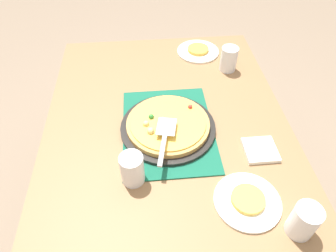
% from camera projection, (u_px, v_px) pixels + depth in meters
% --- Properties ---
extents(ground_plane, '(8.00, 8.00, 0.00)m').
position_uv_depth(ground_plane, '(168.00, 217.00, 1.75)').
color(ground_plane, '#84705B').
extents(dining_table, '(1.40, 1.00, 0.75)m').
position_uv_depth(dining_table, '(168.00, 147.00, 1.28)').
color(dining_table, olive).
rests_on(dining_table, ground_plane).
extents(placemat, '(0.48, 0.36, 0.01)m').
position_uv_depth(placemat, '(168.00, 129.00, 1.20)').
color(placemat, '#145B42').
rests_on(placemat, dining_table).
extents(pizza_pan, '(0.38, 0.38, 0.01)m').
position_uv_depth(pizza_pan, '(168.00, 127.00, 1.20)').
color(pizza_pan, black).
rests_on(pizza_pan, placemat).
extents(pizza, '(0.33, 0.33, 0.05)m').
position_uv_depth(pizza, '(168.00, 124.00, 1.18)').
color(pizza, tan).
rests_on(pizza, pizza_pan).
extents(plate_near_left, '(0.22, 0.22, 0.01)m').
position_uv_depth(plate_near_left, '(247.00, 201.00, 0.98)').
color(plate_near_left, white).
rests_on(plate_near_left, dining_table).
extents(plate_far_right, '(0.22, 0.22, 0.01)m').
position_uv_depth(plate_far_right, '(198.00, 51.00, 1.59)').
color(plate_far_right, white).
rests_on(plate_far_right, dining_table).
extents(served_slice_left, '(0.11, 0.11, 0.02)m').
position_uv_depth(served_slice_left, '(248.00, 199.00, 0.97)').
color(served_slice_left, '#EAB747').
rests_on(served_slice_left, plate_near_left).
extents(served_slice_right, '(0.11, 0.11, 0.02)m').
position_uv_depth(served_slice_right, '(198.00, 49.00, 1.58)').
color(served_slice_right, gold).
rests_on(served_slice_right, plate_far_right).
extents(cup_near, '(0.08, 0.08, 0.12)m').
position_uv_depth(cup_near, '(229.00, 59.00, 1.45)').
color(cup_near, white).
rests_on(cup_near, dining_table).
extents(cup_far, '(0.08, 0.08, 0.12)m').
position_uv_depth(cup_far, '(132.00, 169.00, 1.00)').
color(cup_far, white).
rests_on(cup_far, dining_table).
extents(cup_corner, '(0.08, 0.08, 0.12)m').
position_uv_depth(cup_corner, '(304.00, 221.00, 0.87)').
color(cup_corner, white).
rests_on(cup_corner, dining_table).
extents(pizza_server, '(0.23, 0.09, 0.01)m').
position_uv_depth(pizza_server, '(165.00, 136.00, 1.09)').
color(pizza_server, silver).
rests_on(pizza_server, pizza).
extents(napkin_stack, '(0.12, 0.12, 0.02)m').
position_uv_depth(napkin_stack, '(260.00, 150.00, 1.12)').
color(napkin_stack, white).
rests_on(napkin_stack, dining_table).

